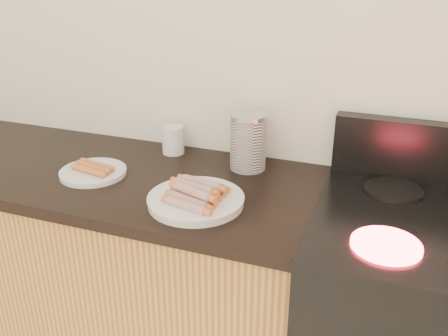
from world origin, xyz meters
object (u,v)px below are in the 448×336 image
(side_plate, at_px, (93,172))
(canister, at_px, (248,141))
(main_plate, at_px, (196,201))
(mug, at_px, (173,140))

(side_plate, bearing_deg, canister, 26.32)
(main_plate, distance_m, side_plate, 0.42)
(main_plate, xyz_separation_m, canister, (0.06, 0.31, 0.09))
(side_plate, xyz_separation_m, mug, (0.17, 0.28, 0.04))
(mug, bearing_deg, canister, -7.06)
(side_plate, height_order, canister, canister)
(main_plate, height_order, side_plate, main_plate)
(side_plate, bearing_deg, mug, 57.96)
(main_plate, distance_m, mug, 0.43)
(main_plate, xyz_separation_m, mug, (-0.24, 0.35, 0.04))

